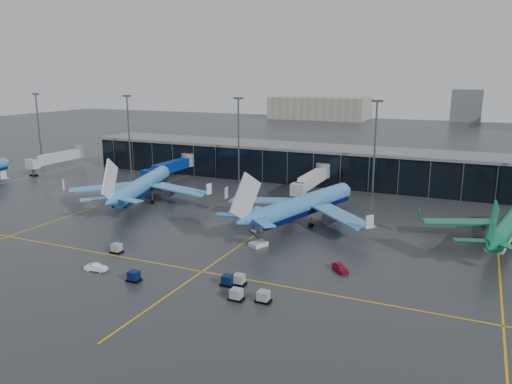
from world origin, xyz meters
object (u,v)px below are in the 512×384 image
at_px(service_van_red, 340,267).
at_px(service_van_white, 96,267).
at_px(airliner_klm_near, 306,193).
at_px(airliner_aer_lingus, 509,215).
at_px(baggage_carts, 199,279).
at_px(airliner_arkefly, 143,175).
at_px(mobile_airstair, 259,242).

bearing_deg(service_van_red, service_van_white, 160.98).
bearing_deg(service_van_white, airliner_klm_near, -39.84).
height_order(airliner_aer_lingus, service_van_white, airliner_aer_lingus).
height_order(airliner_aer_lingus, baggage_carts, airliner_aer_lingus).
relative_size(airliner_klm_near, service_van_white, 11.40).
distance_m(airliner_arkefly, service_van_white, 47.59).
relative_size(baggage_carts, mobile_airstair, 9.10).
bearing_deg(airliner_klm_near, service_van_white, -103.29).
bearing_deg(airliner_klm_near, airliner_arkefly, -165.89).
xyz_separation_m(airliner_klm_near, baggage_carts, (-4.61, -37.93, -5.97)).
bearing_deg(airliner_arkefly, baggage_carts, -61.63).
xyz_separation_m(mobile_airstair, service_van_red, (17.43, -5.89, -0.11)).
bearing_deg(mobile_airstair, airliner_klm_near, 104.79).
height_order(airliner_aer_lingus, mobile_airstair, airliner_aer_lingus).
relative_size(airliner_arkefly, airliner_klm_near, 1.01).
distance_m(service_van_red, service_van_white, 40.54).
bearing_deg(mobile_airstair, airliner_aer_lingus, 50.58).
height_order(baggage_carts, mobile_airstair, mobile_airstair).
xyz_separation_m(baggage_carts, service_van_red, (18.92, 13.78, -0.10)).
distance_m(airliner_aer_lingus, baggage_carts, 60.62).
bearing_deg(baggage_carts, service_van_red, 36.06).
bearing_deg(airliner_aer_lingus, mobile_airstair, -142.86).
height_order(airliner_arkefly, airliner_aer_lingus, airliner_arkefly).
xyz_separation_m(airliner_aer_lingus, service_van_white, (-62.68, -43.49, -5.09)).
relative_size(airliner_klm_near, service_van_red, 11.28).
xyz_separation_m(airliner_klm_near, airliner_aer_lingus, (39.96, 2.86, -1.01)).
xyz_separation_m(airliner_klm_near, service_van_white, (-22.72, -40.64, -6.10)).
bearing_deg(airliner_klm_near, mobile_airstair, -83.77).
bearing_deg(airliner_arkefly, airliner_klm_near, -18.62).
height_order(service_van_red, service_van_white, service_van_red).
xyz_separation_m(airliner_klm_near, mobile_airstair, (-3.11, -18.26, -5.96)).
distance_m(airliner_arkefly, baggage_carts, 56.12).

